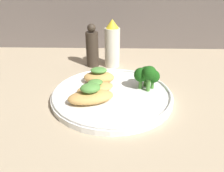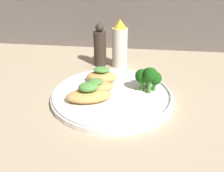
{
  "view_description": "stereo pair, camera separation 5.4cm",
  "coord_description": "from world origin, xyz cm",
  "px_view_note": "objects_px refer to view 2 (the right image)",
  "views": [
    {
      "loc": [
        1.28,
        -48.35,
        28.0
      ],
      "look_at": [
        0.0,
        0.0,
        3.4
      ],
      "focal_mm": 35.0,
      "sensor_mm": 36.0,
      "label": 1
    },
    {
      "loc": [
        6.68,
        -47.9,
        28.0
      ],
      "look_at": [
        0.0,
        0.0,
        3.4
      ],
      "focal_mm": 35.0,
      "sensor_mm": 36.0,
      "label": 2
    }
  ],
  "objects_px": {
    "broccoli_bunch": "(149,76)",
    "plate": "(112,94)",
    "pepper_grinder": "(100,47)",
    "sauce_bottle": "(120,45)"
  },
  "relations": [
    {
      "from": "broccoli_bunch",
      "to": "plate",
      "type": "bearing_deg",
      "value": -162.12
    },
    {
      "from": "plate",
      "to": "broccoli_bunch",
      "type": "height_order",
      "value": "broccoli_bunch"
    },
    {
      "from": "plate",
      "to": "broccoli_bunch",
      "type": "xyz_separation_m",
      "value": [
        0.09,
        0.03,
        0.04
      ]
    },
    {
      "from": "plate",
      "to": "pepper_grinder",
      "type": "distance_m",
      "value": 0.24
    },
    {
      "from": "pepper_grinder",
      "to": "sauce_bottle",
      "type": "bearing_deg",
      "value": 0.0
    },
    {
      "from": "plate",
      "to": "pepper_grinder",
      "type": "height_order",
      "value": "pepper_grinder"
    },
    {
      "from": "plate",
      "to": "sauce_bottle",
      "type": "distance_m",
      "value": 0.23
    },
    {
      "from": "broccoli_bunch",
      "to": "pepper_grinder",
      "type": "height_order",
      "value": "pepper_grinder"
    },
    {
      "from": "plate",
      "to": "sauce_bottle",
      "type": "bearing_deg",
      "value": 91.31
    },
    {
      "from": "sauce_bottle",
      "to": "pepper_grinder",
      "type": "distance_m",
      "value": 0.07
    }
  ]
}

